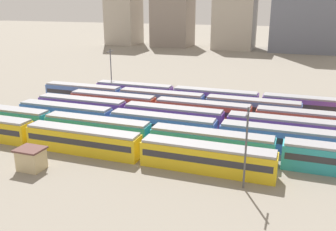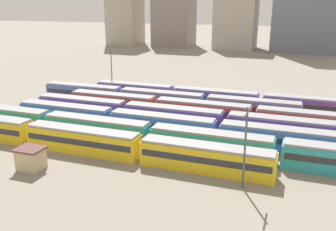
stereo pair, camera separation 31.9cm
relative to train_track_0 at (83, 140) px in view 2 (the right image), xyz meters
name	(u,v)px [view 2 (the right image)]	position (x,y,z in m)	size (l,w,h in m)	color
ground_plane	(97,118)	(-6.80, 15.60, -1.90)	(600.00, 600.00, 0.00)	gray
train_track_0	(83,140)	(0.00, 0.00, 0.00)	(55.80, 3.06, 3.75)	yellow
train_track_1	(151,136)	(8.78, 5.20, 0.00)	(74.70, 3.06, 3.75)	teal
train_track_2	(162,125)	(8.69, 10.40, 0.00)	(55.80, 3.06, 3.75)	#4C70BC
train_track_3	(173,117)	(8.83, 15.60, 0.00)	(55.80, 3.06, 3.75)	#6B429E
train_track_4	(254,116)	(22.34, 20.80, 0.00)	(74.70, 3.06, 3.75)	#BC4C38
train_track_5	(161,100)	(2.60, 26.00, 0.00)	(55.80, 3.06, 3.75)	#4C70BC
train_track_6	(215,98)	(12.95, 31.20, 0.00)	(55.80, 3.06, 3.75)	#6B429E
catenary_pole_0	(245,145)	(24.23, -3.01, 3.73)	(0.24, 3.20, 10.18)	#4C4C51
catenary_pole_1	(112,69)	(-13.48, 34.41, 4.10)	(0.24, 3.20, 10.89)	#4C4C51
signal_hut	(31,158)	(-3.34, -7.44, -0.35)	(3.60, 3.00, 3.04)	#C6B284
distant_building_1	(174,11)	(-32.26, 134.91, 15.30)	(18.74, 16.37, 34.41)	gray
distant_building_2	(236,15)	(-1.33, 134.91, 13.77)	(18.52, 18.56, 31.34)	#B2A899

